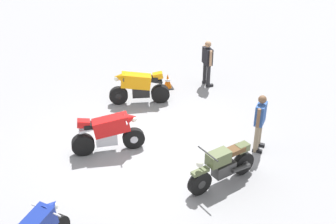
{
  "coord_description": "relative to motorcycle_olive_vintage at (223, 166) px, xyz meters",
  "views": [
    {
      "loc": [
        -9.35,
        1.74,
        6.5
      ],
      "look_at": [
        0.37,
        -0.85,
        0.75
      ],
      "focal_mm": 44.52,
      "sensor_mm": 36.0,
      "label": 1
    }
  ],
  "objects": [
    {
      "name": "ground_plane",
      "position": [
        2.03,
        1.56,
        -0.49
      ],
      "size": [
        40.0,
        40.0,
        0.0
      ],
      "primitive_type": "plane",
      "color": "gray"
    },
    {
      "name": "motorcycle_olive_vintage",
      "position": [
        0.0,
        0.0,
        0.0
      ],
      "size": [
        0.89,
        1.89,
        1.07
      ],
      "rotation": [
        0.0,
        0.0,
        1.91
      ],
      "color": "black",
      "rests_on": "ground"
    },
    {
      "name": "motorcycle_red_sportbike",
      "position": [
        2.04,
        2.44,
        0.11
      ],
      "size": [
        0.7,
        1.96,
        1.14
      ],
      "rotation": [
        0.0,
        0.0,
        4.68
      ],
      "color": "black",
      "rests_on": "ground"
    },
    {
      "name": "motorcycle_orange_sportbike",
      "position": [
        4.5,
        1.12,
        0.11
      ],
      "size": [
        0.7,
        1.95,
        1.14
      ],
      "rotation": [
        0.0,
        0.0,
        1.4
      ],
      "color": "black",
      "rests_on": "ground"
    },
    {
      "name": "person_in_black_shirt",
      "position": [
        5.21,
        -1.44,
        0.44
      ],
      "size": [
        0.64,
        0.33,
        1.63
      ],
      "rotation": [
        0.0,
        0.0,
        4.78
      ],
      "color": "#262628",
      "rests_on": "ground"
    },
    {
      "name": "person_in_blue_shirt",
      "position": [
        1.11,
        -1.45,
        0.43
      ],
      "size": [
        0.56,
        0.51,
        1.62
      ],
      "rotation": [
        0.0,
        0.0,
        4.04
      ],
      "color": "gray",
      "rests_on": "ground"
    },
    {
      "name": "traffic_cone",
      "position": [
        5.31,
        -0.05,
        -0.23
      ],
      "size": [
        0.36,
        0.36,
        0.53
      ],
      "color": "black",
      "rests_on": "ground"
    }
  ]
}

